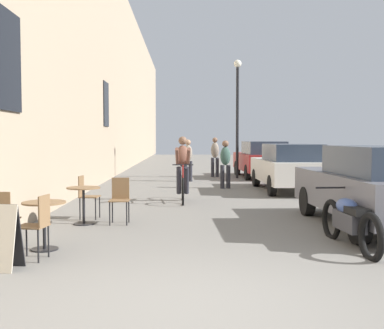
{
  "coord_description": "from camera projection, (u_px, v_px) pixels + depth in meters",
  "views": [
    {
      "loc": [
        -0.23,
        -4.69,
        1.66
      ],
      "look_at": [
        0.05,
        10.38,
        0.84
      ],
      "focal_mm": 44.89,
      "sensor_mm": 36.0,
      "label": 1
    }
  ],
  "objects": [
    {
      "name": "cyclist_on_bicycle",
      "position": [
        183.0,
        171.0,
        12.56
      ],
      "size": [
        0.52,
        1.76,
        1.74
      ],
      "color": "black",
      "rests_on": "ground_plane"
    },
    {
      "name": "cafe_table_mid",
      "position": [
        84.0,
        197.0,
        9.25
      ],
      "size": [
        0.64,
        0.64,
        0.72
      ],
      "color": "black",
      "rests_on": "ground_plane"
    },
    {
      "name": "cafe_chair_near_toward_wall",
      "position": [
        2.0,
        216.0,
        7.04
      ],
      "size": [
        0.39,
        0.39,
        0.89
      ],
      "color": "black",
      "rests_on": "ground_plane"
    },
    {
      "name": "parked_car_second",
      "position": [
        289.0,
        167.0,
        15.06
      ],
      "size": [
        1.82,
        4.2,
        1.48
      ],
      "color": "beige",
      "rests_on": "ground_plane"
    },
    {
      "name": "cafe_chair_mid_toward_wall",
      "position": [
        120.0,
        197.0,
        9.34
      ],
      "size": [
        0.38,
        0.38,
        0.89
      ],
      "color": "black",
      "rests_on": "ground_plane"
    },
    {
      "name": "cafe_table_near",
      "position": [
        44.0,
        215.0,
        7.13
      ],
      "size": [
        0.64,
        0.64,
        0.72
      ],
      "color": "black",
      "rests_on": "ground_plane"
    },
    {
      "name": "pedestrian_near",
      "position": [
        225.0,
        161.0,
        15.86
      ],
      "size": [
        0.36,
        0.27,
        1.59
      ],
      "color": "#26262D",
      "rests_on": "ground_plane"
    },
    {
      "name": "parked_car_third",
      "position": [
        262.0,
        159.0,
        20.3
      ],
      "size": [
        1.94,
        4.36,
        1.53
      ],
      "color": "maroon",
      "rests_on": "ground_plane"
    },
    {
      "name": "pedestrian_mid",
      "position": [
        188.0,
        158.0,
        18.41
      ],
      "size": [
        0.36,
        0.26,
        1.62
      ],
      "color": "#26262D",
      "rests_on": "ground_plane"
    },
    {
      "name": "street_lamp",
      "position": [
        237.0,
        103.0,
        19.88
      ],
      "size": [
        0.32,
        0.32,
        4.9
      ],
      "color": "black",
      "rests_on": "ground_plane"
    },
    {
      "name": "cafe_chair_near_toward_street",
      "position": [
        37.0,
        222.0,
        6.54
      ],
      "size": [
        0.43,
        0.43,
        0.89
      ],
      "color": "black",
      "rests_on": "ground_plane"
    },
    {
      "name": "parked_car_nearest",
      "position": [
        375.0,
        186.0,
        8.81
      ],
      "size": [
        1.92,
        4.34,
        1.52
      ],
      "color": "#595960",
      "rests_on": "ground_plane"
    },
    {
      "name": "pedestrian_far",
      "position": [
        215.0,
        155.0,
        20.52
      ],
      "size": [
        0.36,
        0.26,
        1.7
      ],
      "color": "#26262D",
      "rests_on": "ground_plane"
    },
    {
      "name": "parked_motorcycle",
      "position": [
        350.0,
        221.0,
        7.27
      ],
      "size": [
        0.62,
        2.15,
        0.92
      ],
      "color": "black",
      "rests_on": "ground_plane"
    },
    {
      "name": "building_facade_left",
      "position": [
        99.0,
        63.0,
        18.43
      ],
      "size": [
        0.54,
        68.0,
        9.14
      ],
      "color": "tan",
      "rests_on": "ground_plane"
    },
    {
      "name": "cafe_chair_mid_toward_street",
      "position": [
        86.0,
        194.0,
        9.88
      ],
      "size": [
        0.41,
        0.41,
        0.89
      ],
      "color": "black",
      "rests_on": "ground_plane"
    },
    {
      "name": "ground_plane",
      "position": [
        207.0,
        305.0,
        4.78
      ],
      "size": [
        88.0,
        88.0,
        0.0
      ],
      "primitive_type": "plane",
      "color": "slate"
    }
  ]
}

